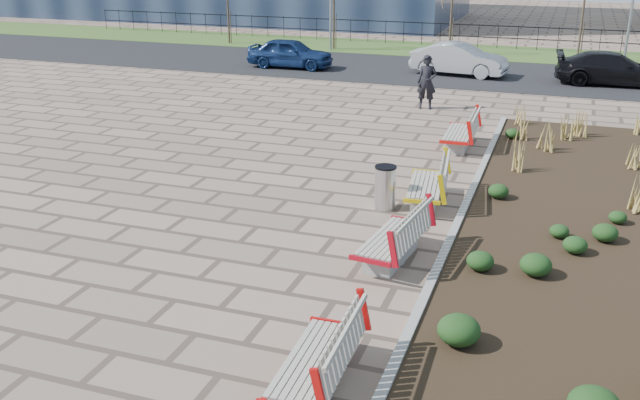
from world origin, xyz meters
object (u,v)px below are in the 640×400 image
(litter_bin, at_px, (385,188))
(car_silver, at_px, (459,59))
(car_blue, at_px, (290,53))
(car_black, at_px, (613,69))
(bench_c, at_px, (426,182))
(bench_a, at_px, (314,356))
(pedestrian, at_px, (427,82))
(bench_b, at_px, (391,236))
(bench_d, at_px, (459,130))

(litter_bin, height_order, car_silver, car_silver)
(car_blue, relative_size, car_black, 0.87)
(bench_c, height_order, car_black, car_black)
(bench_a, height_order, bench_c, same)
(bench_c, xyz_separation_m, pedestrian, (-1.83, 9.13, 0.42))
(pedestrian, relative_size, car_silver, 0.46)
(bench_c, bearing_deg, litter_bin, -148.84)
(pedestrian, bearing_deg, bench_b, -88.76)
(bench_d, relative_size, car_black, 0.48)
(car_silver, bearing_deg, bench_b, -167.37)
(bench_d, bearing_deg, car_black, 66.91)
(pedestrian, height_order, car_blue, pedestrian)
(bench_c, xyz_separation_m, car_black, (4.33, 15.58, 0.16))
(bench_c, relative_size, car_blue, 0.55)
(car_blue, xyz_separation_m, car_silver, (7.39, 0.72, 0.02))
(bench_a, bearing_deg, car_blue, 110.88)
(bench_d, xyz_separation_m, car_blue, (-9.13, 10.22, 0.17))
(litter_bin, relative_size, car_silver, 0.24)
(bench_c, distance_m, car_blue, 17.50)
(car_blue, bearing_deg, bench_a, -158.89)
(bench_b, relative_size, pedestrian, 1.14)
(car_black, bearing_deg, pedestrian, 132.68)
(litter_bin, height_order, car_black, car_black)
(bench_c, bearing_deg, car_blue, 114.55)
(bench_d, xyz_separation_m, litter_bin, (-0.77, -5.31, -0.02))
(bench_b, height_order, car_black, car_black)
(bench_a, relative_size, bench_c, 1.00)
(litter_bin, distance_m, pedestrian, 9.80)
(bench_c, height_order, car_blue, car_blue)
(bench_a, distance_m, bench_b, 4.21)
(bench_d, height_order, litter_bin, bench_d)
(bench_a, height_order, bench_b, same)
(litter_bin, relative_size, pedestrian, 0.52)
(bench_a, xyz_separation_m, bench_d, (0.00, 12.06, 0.00))
(bench_c, height_order, car_silver, car_silver)
(bench_c, height_order, bench_d, same)
(bench_a, height_order, pedestrian, pedestrian)
(bench_d, bearing_deg, pedestrian, 111.09)
(car_black, bearing_deg, litter_bin, 158.84)
(car_silver, bearing_deg, bench_d, -163.63)
(bench_b, distance_m, car_silver, 18.86)
(bench_b, bearing_deg, pedestrian, 105.50)
(pedestrian, bearing_deg, car_black, 39.09)
(bench_d, xyz_separation_m, pedestrian, (-1.83, 4.42, 0.42))
(bench_c, bearing_deg, bench_d, 83.08)
(car_blue, xyz_separation_m, car_black, (13.47, 0.66, -0.01))
(car_silver, bearing_deg, car_black, -83.26)
(bench_b, relative_size, bench_c, 1.00)
(car_silver, bearing_deg, car_blue, 102.90)
(pedestrian, distance_m, car_silver, 6.52)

